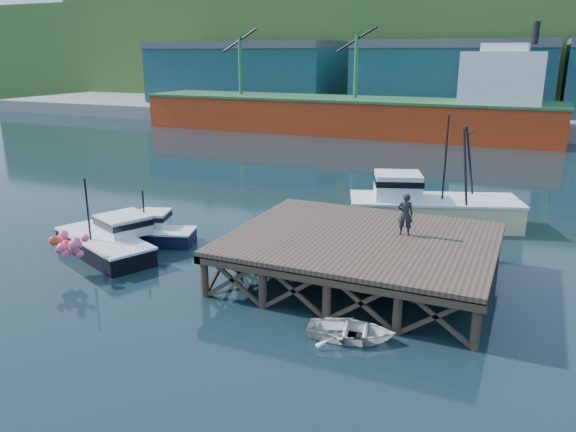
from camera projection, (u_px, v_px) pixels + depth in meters
The scene contains 12 objects.
ground at pixel (257, 262), 28.86m from camera, with size 300.00×300.00×0.00m, color black.
wharf at pixel (361, 241), 26.01m from camera, with size 12.00×10.00×2.62m.
far_quay at pixel (455, 113), 89.99m from camera, with size 160.00×40.00×2.00m, color gray.
warehouse_left at pixel (247, 76), 97.72m from camera, with size 32.00×16.00×9.00m, color #17494E.
warehouse_mid at pixel (453, 79), 84.06m from camera, with size 28.00×16.00×9.00m, color #17494E.
cargo_ship at pixel (366, 109), 73.34m from camera, with size 55.50×10.00×13.75m.
hillside at pixel (481, 49), 113.51m from camera, with size 220.00×50.00×22.00m, color #2D511E.
boat_navy at pixel (150, 231), 31.67m from camera, with size 5.43×3.61×3.20m.
boat_black at pixel (109, 240), 29.80m from camera, with size 7.33×6.11×4.26m.
trawler at pixel (430, 203), 34.60m from camera, with size 10.86×6.81×6.85m.
dinghy at pixel (351, 330), 20.99m from camera, with size 2.36×3.31×0.69m, color silver.
dockworker at pixel (405, 214), 26.08m from camera, with size 0.73×0.48×2.00m, color black.
Camera 1 is at (12.43, -24.08, 10.33)m, focal length 35.00 mm.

